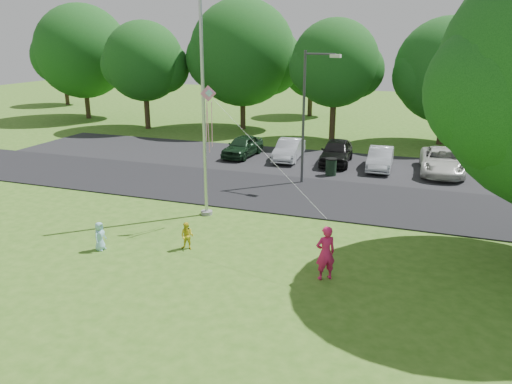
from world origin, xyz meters
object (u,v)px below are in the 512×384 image
(street_lamp, at_px, (309,106))
(flagpole, at_px, (204,120))
(child_blue, at_px, (100,236))
(kite, at_px, (211,107))
(trash_can, at_px, (331,167))
(child_yellow, at_px, (187,236))
(woman, at_px, (325,253))

(street_lamp, bearing_deg, flagpole, -105.62)
(child_blue, relative_size, kite, 0.19)
(trash_can, distance_m, child_yellow, 11.99)
(child_yellow, bearing_deg, kite, 87.59)
(flagpole, distance_m, child_yellow, 5.23)
(street_lamp, relative_size, child_yellow, 6.62)
(flagpole, xyz_separation_m, child_yellow, (0.93, -3.63, -3.65))
(child_blue, bearing_deg, woman, -84.42)
(street_lamp, bearing_deg, trash_can, 74.64)
(kite, bearing_deg, trash_can, 46.00)
(child_blue, bearing_deg, flagpole, -21.06)
(child_yellow, relative_size, kite, 0.18)
(child_yellow, xyz_separation_m, kite, (-0.12, 2.60, 4.34))
(street_lamp, relative_size, child_blue, 6.37)
(flagpole, bearing_deg, trash_can, 64.25)
(woman, relative_size, child_yellow, 1.76)
(trash_can, xyz_separation_m, child_yellow, (-2.93, -11.63, 0.00))
(street_lamp, relative_size, trash_can, 6.69)
(trash_can, bearing_deg, street_lamp, -115.55)
(street_lamp, bearing_deg, child_blue, -104.46)
(trash_can, relative_size, child_yellow, 0.99)
(flagpole, height_order, trash_can, flagpole)
(street_lamp, bearing_deg, kite, -96.53)
(woman, bearing_deg, flagpole, -70.04)
(flagpole, relative_size, kite, 1.73)
(flagpole, xyz_separation_m, kite, (0.81, -1.03, 0.69))
(flagpole, height_order, street_lamp, flagpole)
(woman, distance_m, kite, 7.38)
(street_lamp, distance_m, child_blue, 12.44)
(street_lamp, xyz_separation_m, trash_can, (0.91, 1.91, -3.58))
(flagpole, height_order, woman, flagpole)
(street_lamp, relative_size, kite, 1.18)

